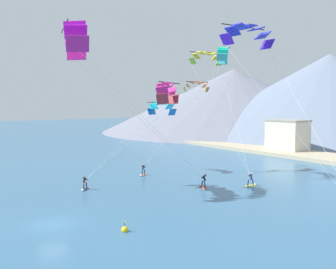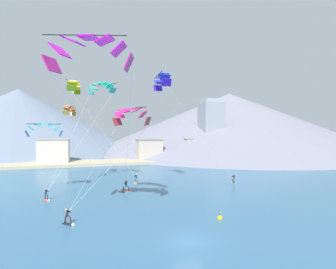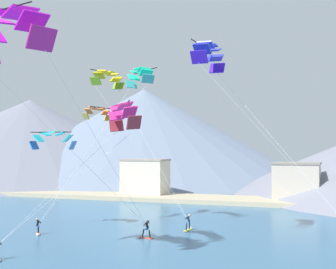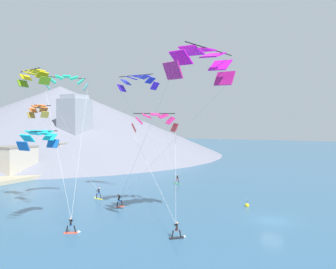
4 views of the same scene
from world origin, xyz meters
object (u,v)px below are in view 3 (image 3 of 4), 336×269
Objects in this scene: parafoil_kite_mid_center at (122,114)px; kitesurfer_near_trail at (145,232)px; parafoil_kite_distant_low_drift at (97,112)px; kitesurfer_near_lead at (38,230)px; kitesurfer_far_left at (189,225)px; parafoil_kite_distant_high_outer at (53,138)px; parafoil_kite_near_trail at (10,29)px; parafoil_kite_near_lead at (139,76)px; parafoil_kite_far_right at (209,54)px; parafoil_kite_far_left at (108,78)px.

kitesurfer_near_trail is at bearing 92.47° from parafoil_kite_mid_center.
kitesurfer_near_trail is at bearing -33.11° from parafoil_kite_distant_low_drift.
kitesurfer_far_left is at bearing 31.08° from kitesurfer_near_lead.
kitesurfer_near_lead is 0.42× the size of parafoil_kite_distant_low_drift.
kitesurfer_near_trail is at bearing -7.32° from parafoil_kite_distant_high_outer.
kitesurfer_far_left is 0.10× the size of parafoil_kite_near_trail.
parafoil_kite_far_right reaches higher than parafoil_kite_near_lead.
kitesurfer_near_trail is 0.35× the size of parafoil_kite_distant_high_outer.
parafoil_kite_far_left is 3.17× the size of parafoil_kite_distant_high_outer.
kitesurfer_near_lead is 19.14m from parafoil_kite_far_left.
parafoil_kite_near_trail is at bearing -66.30° from parafoil_kite_distant_high_outer.
parafoil_kite_near_trail is 20.33m from parafoil_kite_distant_low_drift.
parafoil_kite_near_trail is 21.13m from parafoil_kite_far_left.
parafoil_kite_distant_high_outer is (-11.66, 1.50, 9.33)m from kitesurfer_near_trail.
parafoil_kite_far_right is 16.06m from parafoil_kite_distant_low_drift.
kitesurfer_near_lead is at bearing 116.78° from parafoil_kite_near_trail.
parafoil_kite_distant_high_outer is at bearing -126.16° from parafoil_kite_far_left.
kitesurfer_near_trail is at bearing -60.87° from parafoil_kite_near_lead.
kitesurfer_near_trail is at bearing -114.31° from kitesurfer_far_left.
parafoil_kite_near_trail is 1.54× the size of parafoil_kite_mid_center.
kitesurfer_near_trail is 12.47m from parafoil_kite_mid_center.
parafoil_kite_distant_high_outer is 6.01m from parafoil_kite_distant_low_drift.
parafoil_kite_far_right is (9.61, -5.06, 0.81)m from parafoil_kite_near_lead.
parafoil_kite_far_left is at bearing 156.85° from parafoil_kite_far_right.
kitesurfer_far_left is at bearing 1.68° from parafoil_kite_distant_low_drift.
parafoil_kite_near_trail is at bearing -82.12° from parafoil_kite_far_left.
parafoil_kite_near_trail reaches higher than kitesurfer_far_left.
kitesurfer_near_lead is at bearing -168.02° from kitesurfer_near_trail.
kitesurfer_far_left is 0.34× the size of parafoil_kite_distant_high_outer.
kitesurfer_far_left is 0.44× the size of parafoil_kite_distant_low_drift.
parafoil_kite_far_right reaches higher than parafoil_kite_distant_low_drift.
parafoil_kite_near_trail reaches higher than parafoil_kite_far_right.
parafoil_kite_far_left is 15.27m from parafoil_kite_far_right.
parafoil_kite_distant_low_drift is (-10.98, -0.32, 12.46)m from kitesurfer_far_left.
parafoil_kite_near_lead is 11.76m from parafoil_kite_distant_high_outer.
kitesurfer_near_lead is at bearing -76.79° from parafoil_kite_distant_high_outer.
kitesurfer_near_trail is 18.27m from parafoil_kite_far_right.
parafoil_kite_mid_center is 2.77× the size of parafoil_kite_distant_low_drift.
kitesurfer_near_trail is at bearing -41.66° from parafoil_kite_far_left.
parafoil_kite_near_lead reaches higher than parafoil_kite_mid_center.
parafoil_kite_distant_high_outer is (-6.83, 15.55, -7.63)m from parafoil_kite_near_trail.
parafoil_kite_distant_low_drift reaches higher than kitesurfer_near_trail.
parafoil_kite_near_trail is 18.62m from parafoil_kite_far_right.
parafoil_kite_near_trail reaches higher than parafoil_kite_mid_center.
parafoil_kite_distant_high_outer reaches higher than kitesurfer_near_lead.
parafoil_kite_near_trail reaches higher than parafoil_kite_near_lead.
parafoil_kite_far_right is at bearing 10.51° from kitesurfer_near_lead.
parafoil_kite_distant_high_outer reaches higher than kitesurfer_near_trail.
parafoil_kite_mid_center is (5.07, 8.42, -5.83)m from parafoil_kite_near_trail.
parafoil_kite_near_lead is (-3.31, 5.94, 16.31)m from kitesurfer_near_trail.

